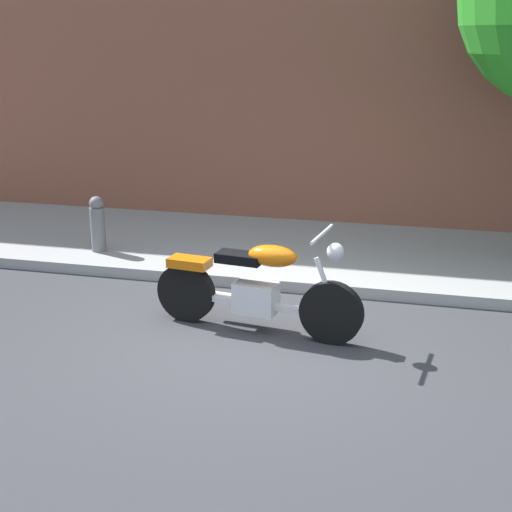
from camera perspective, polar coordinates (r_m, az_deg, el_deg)
The scene contains 4 objects.
ground_plane at distance 7.26m, azimuth 0.13°, elevation -6.84°, with size 60.00×60.00×0.00m, color #38383D.
sidewalk at distance 9.96m, azimuth 4.23°, elevation 0.34°, with size 21.97×3.00×0.14m, color #9B9B9B.
motorcycle at distance 7.31m, azimuth -0.00°, elevation -2.66°, with size 2.27×0.73×1.15m.
fire_hydrant at distance 9.89m, azimuth -12.63°, elevation 2.17°, with size 0.20×0.20×0.91m.
Camera 1 is at (1.59, -6.43, 2.97)m, focal length 49.59 mm.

